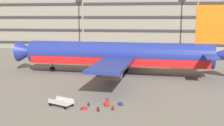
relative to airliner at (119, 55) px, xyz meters
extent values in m
plane|color=slate|center=(0.81, -2.38, -3.25)|extent=(600.00, 600.00, 0.00)
cube|color=gray|center=(0.81, 43.13, 4.36)|extent=(160.03, 17.02, 15.23)
cube|color=#2D2D33|center=(0.81, 34.52, -1.35)|extent=(158.43, 0.24, 0.70)
cube|color=#2D2D33|center=(0.81, 34.52, 2.46)|extent=(158.43, 0.24, 0.70)
cube|color=#2D2D33|center=(0.81, 34.52, 6.27)|extent=(158.43, 0.24, 0.70)
cube|color=#2D2D33|center=(0.81, 34.52, 10.07)|extent=(158.43, 0.24, 0.70)
cylinder|color=navy|center=(-0.40, 0.02, 0.19)|extent=(30.55, 5.51, 3.90)
cube|color=red|center=(-0.40, 0.02, -0.89)|extent=(29.34, 5.36, 1.25)
cone|color=navy|center=(-16.65, 0.89, 0.19)|extent=(3.31, 3.86, 3.70)
cone|color=navy|center=(16.13, -0.86, 0.48)|extent=(4.83, 3.36, 3.12)
cube|color=orange|center=(14.17, -0.75, 5.05)|extent=(4.69, 0.61, 5.84)
cube|color=navy|center=(13.57, -4.43, 0.67)|extent=(2.11, 5.93, 0.20)
cube|color=navy|center=(13.97, 2.96, 0.67)|extent=(2.11, 5.93, 0.20)
cube|color=navy|center=(0.15, -8.35, -0.11)|extent=(5.07, 12.98, 0.36)
cube|color=navy|center=(1.04, 8.29, -0.11)|extent=(5.07, 12.98, 0.36)
cylinder|color=#9E9EA3|center=(-0.23, -6.03, -1.48)|extent=(2.90, 2.29, 2.14)
cylinder|color=#9E9EA3|center=(0.42, 6.02, -1.48)|extent=(2.90, 2.29, 2.14)
cylinder|color=black|center=(-11.94, 0.64, -2.80)|extent=(0.92, 0.40, 0.90)
cylinder|color=slate|center=(-11.94, 0.64, -2.06)|extent=(0.20, 0.20, 1.49)
cylinder|color=black|center=(0.72, -1.70, -2.80)|extent=(0.92, 0.40, 0.90)
cylinder|color=slate|center=(0.72, -1.70, -2.06)|extent=(0.20, 0.20, 1.49)
cylinder|color=black|center=(0.90, 1.61, -2.80)|extent=(0.92, 0.40, 0.90)
cylinder|color=slate|center=(0.90, 1.61, -2.06)|extent=(0.20, 0.20, 1.49)
cylinder|color=gray|center=(-13.36, 27.01, 6.65)|extent=(0.36, 0.36, 19.81)
cylinder|color=gray|center=(16.03, 27.01, 6.73)|extent=(0.36, 0.36, 19.97)
cube|color=#B21E23|center=(-1.29, -18.05, -3.12)|extent=(0.73, 0.66, 0.28)
cube|color=black|center=(-1.57, -18.23, -3.12)|extent=(0.13, 0.18, 0.02)
cube|color=#B21E23|center=(0.84, -16.66, -2.84)|extent=(0.45, 0.26, 0.73)
cylinder|color=#333338|center=(0.96, -16.58, -2.43)|extent=(0.02, 0.02, 0.09)
cylinder|color=#333338|center=(0.72, -16.60, -2.43)|extent=(0.02, 0.02, 0.09)
cube|color=black|center=(0.84, -16.59, -2.38)|extent=(0.24, 0.04, 0.02)
cylinder|color=black|center=(1.02, -16.74, -3.23)|extent=(0.02, 0.05, 0.05)
cylinder|color=black|center=(0.67, -16.76, -3.23)|extent=(0.02, 0.05, 0.05)
cylinder|color=black|center=(1.01, -16.55, -3.23)|extent=(0.02, 0.05, 0.05)
cylinder|color=black|center=(0.66, -16.58, -3.23)|extent=(0.02, 0.05, 0.05)
cube|color=navy|center=(2.20, -16.01, -3.15)|extent=(0.64, 0.82, 0.20)
cube|color=black|center=(2.34, -16.36, -3.15)|extent=(0.20, 0.10, 0.02)
ellipsoid|color=navy|center=(-1.11, -16.83, -3.04)|extent=(0.33, 0.41, 0.42)
ellipsoid|color=navy|center=(-1.04, -16.79, -3.11)|extent=(0.19, 0.26, 0.19)
torus|color=black|center=(-1.14, -16.84, -2.82)|extent=(0.05, 0.08, 0.08)
cube|color=black|center=(-1.23, -16.78, -3.04)|extent=(0.04, 0.04, 0.36)
cube|color=black|center=(-1.14, -16.96, -3.04)|extent=(0.04, 0.04, 0.36)
ellipsoid|color=#592619|center=(0.24, -18.33, -3.01)|extent=(0.36, 0.29, 0.49)
ellipsoid|color=#592619|center=(0.26, -18.24, -3.08)|extent=(0.23, 0.15, 0.22)
torus|color=black|center=(0.23, -18.36, -2.75)|extent=(0.08, 0.04, 0.08)
cube|color=black|center=(0.13, -18.39, -3.01)|extent=(0.04, 0.03, 0.42)
cube|color=black|center=(0.29, -18.44, -3.01)|extent=(0.04, 0.03, 0.42)
ellipsoid|color=#592619|center=(1.66, -17.73, -3.01)|extent=(0.32, 0.37, 0.48)
ellipsoid|color=#592619|center=(1.74, -17.77, -3.09)|extent=(0.18, 0.23, 0.22)
torus|color=black|center=(1.63, -17.71, -2.76)|extent=(0.05, 0.08, 0.08)
cube|color=black|center=(1.62, -17.61, -3.01)|extent=(0.04, 0.04, 0.41)
cube|color=black|center=(1.54, -17.76, -3.01)|extent=(0.04, 0.04, 0.41)
cube|color=#B7B7BC|center=(-4.01, -17.32, -2.83)|extent=(2.90, 2.20, 0.12)
cylinder|color=#4C4C51|center=(-5.53, -16.69, -3.07)|extent=(0.67, 0.31, 0.05)
cube|color=#B7B7BC|center=(-4.24, -17.89, -2.63)|extent=(2.30, 0.98, 0.40)
cube|color=#B7B7BC|center=(-3.77, -16.75, -2.63)|extent=(2.30, 0.98, 0.40)
cylinder|color=black|center=(-5.18, -17.44, -3.07)|extent=(0.37, 0.23, 0.36)
cylinder|color=black|center=(-4.76, -16.42, -3.07)|extent=(0.37, 0.23, 0.36)
cylinder|color=black|center=(-3.26, -18.23, -3.07)|extent=(0.37, 0.23, 0.36)
cylinder|color=black|center=(-2.84, -17.21, -3.07)|extent=(0.37, 0.23, 0.36)
camera|label=1|loc=(5.65, -43.94, 6.04)|focal=43.55mm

